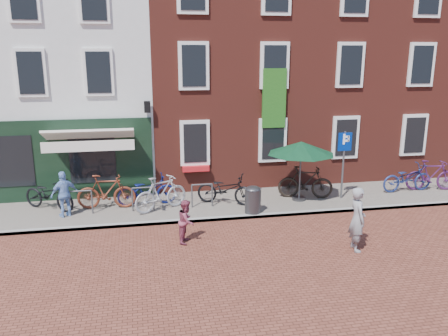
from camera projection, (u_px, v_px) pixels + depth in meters
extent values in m
plane|color=brown|center=(192.00, 223.00, 14.40)|extent=(80.00, 80.00, 0.00)
cube|color=slate|center=(215.00, 204.00, 16.00)|extent=(24.00, 3.00, 0.10)
cube|color=silver|center=(52.00, 71.00, 19.04)|extent=(8.00, 8.00, 9.00)
cube|color=maroon|center=(216.00, 59.00, 20.18)|extent=(6.00, 8.00, 10.00)
cube|color=maroon|center=(341.00, 58.00, 21.27)|extent=(6.00, 8.00, 10.00)
cylinder|color=#39393B|center=(253.00, 201.00, 14.94)|extent=(0.53, 0.53, 0.80)
ellipsoid|color=#39393B|center=(253.00, 188.00, 14.82)|extent=(0.53, 0.53, 0.24)
cylinder|color=#4C4C4F|center=(343.00, 165.00, 16.23)|extent=(0.07, 0.07, 2.46)
cube|color=navy|center=(345.00, 142.00, 16.00)|extent=(0.50, 0.04, 0.65)
cylinder|color=#4C4C4F|center=(299.00, 199.00, 16.34)|extent=(0.50, 0.50, 0.08)
cylinder|color=#4C4C4F|center=(300.00, 173.00, 16.10)|extent=(0.06, 0.06, 2.02)
cone|color=#0D391F|center=(301.00, 145.00, 15.85)|extent=(2.40, 2.40, 0.45)
imported|color=gray|center=(357.00, 219.00, 12.23)|extent=(0.48, 0.68, 1.78)
imported|color=#8C394E|center=(186.00, 221.00, 12.82)|extent=(0.66, 0.74, 1.25)
imported|color=#779DD8|center=(64.00, 194.00, 14.51)|extent=(0.95, 0.76, 1.51)
imported|color=black|center=(49.00, 194.00, 15.20)|extent=(2.09, 1.71, 1.07)
imported|color=maroon|center=(106.00, 192.00, 15.30)|extent=(2.02, 0.74, 1.19)
imported|color=#0D1652|center=(147.00, 190.00, 15.67)|extent=(2.08, 0.87, 1.07)
imported|color=#9F9FA1|center=(161.00, 193.00, 15.13)|extent=(2.00, 1.42, 1.19)
imported|color=black|center=(225.00, 189.00, 15.79)|extent=(2.14, 1.52, 1.07)
imported|color=black|center=(305.00, 182.00, 16.42)|extent=(2.05, 1.10, 1.19)
imported|color=navy|center=(407.00, 178.00, 17.22)|extent=(2.07, 0.81, 1.07)
imported|color=#441A46|center=(431.00, 175.00, 17.35)|extent=(2.04, 0.88, 1.19)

